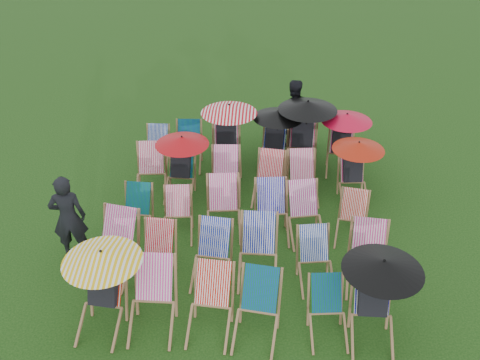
# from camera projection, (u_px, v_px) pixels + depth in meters

# --- Properties ---
(ground) EXTENTS (100.00, 100.00, 0.00)m
(ground) POSITION_uv_depth(u_px,v_px,m) (243.00, 234.00, 9.59)
(ground) COLOR black
(ground) RESTS_ON ground
(deckchair_0) EXTENTS (1.10, 1.17, 1.31)m
(deckchair_0) POSITION_uv_depth(u_px,v_px,m) (101.00, 290.00, 7.46)
(deckchair_0) COLOR olive
(deckchair_0) RESTS_ON ground
(deckchair_1) EXTENTS (0.66, 0.92, 1.00)m
(deckchair_1) POSITION_uv_depth(u_px,v_px,m) (152.00, 300.00, 7.55)
(deckchair_1) COLOR olive
(deckchair_1) RESTS_ON ground
(deckchair_2) EXTENTS (0.70, 0.92, 0.95)m
(deckchair_2) POSITION_uv_depth(u_px,v_px,m) (210.00, 305.00, 7.50)
(deckchair_2) COLOR olive
(deckchair_2) RESTS_ON ground
(deckchair_3) EXTENTS (0.74, 0.94, 0.94)m
(deckchair_3) POSITION_uv_depth(u_px,v_px,m) (257.00, 311.00, 7.41)
(deckchair_3) COLOR olive
(deckchair_3) RESTS_ON ground
(deckchair_4) EXTENTS (0.62, 0.81, 0.83)m
(deckchair_4) POSITION_uv_depth(u_px,v_px,m) (328.00, 313.00, 7.46)
(deckchair_4) COLOR olive
(deckchair_4) RESTS_ON ground
(deckchair_5) EXTENTS (1.10, 1.14, 1.31)m
(deckchair_5) POSITION_uv_depth(u_px,v_px,m) (376.00, 299.00, 7.30)
(deckchair_5) COLOR olive
(deckchair_5) RESTS_ON ground
(deckchair_6) EXTENTS (0.84, 1.05, 1.02)m
(deckchair_6) POSITION_uv_depth(u_px,v_px,m) (113.00, 248.00, 8.49)
(deckchair_6) COLOR olive
(deckchair_6) RESTS_ON ground
(deckchair_7) EXTENTS (0.62, 0.83, 0.86)m
(deckchair_7) POSITION_uv_depth(u_px,v_px,m) (156.00, 255.00, 8.47)
(deckchair_7) COLOR olive
(deckchair_7) RESTS_ON ground
(deckchair_8) EXTENTS (0.69, 0.90, 0.92)m
(deckchair_8) POSITION_uv_depth(u_px,v_px,m) (212.00, 256.00, 8.41)
(deckchair_8) COLOR olive
(deckchair_8) RESTS_ON ground
(deckchair_9) EXTENTS (0.66, 0.91, 0.98)m
(deckchair_9) POSITION_uv_depth(u_px,v_px,m) (258.00, 252.00, 8.43)
(deckchair_9) COLOR olive
(deckchair_9) RESTS_ON ground
(deckchair_10) EXTENTS (0.67, 0.86, 0.85)m
(deckchair_10) POSITION_uv_depth(u_px,v_px,m) (316.00, 261.00, 8.36)
(deckchair_10) COLOR olive
(deckchair_10) RESTS_ON ground
(deckchair_11) EXTENTS (0.73, 0.95, 0.97)m
(deckchair_11) POSITION_uv_depth(u_px,v_px,m) (368.00, 259.00, 8.30)
(deckchair_11) COLOR olive
(deckchair_11) RESTS_ON ground
(deckchair_12) EXTENTS (0.60, 0.80, 0.84)m
(deckchair_12) POSITION_uv_depth(u_px,v_px,m) (135.00, 213.00, 9.43)
(deckchair_12) COLOR olive
(deckchair_12) RESTS_ON ground
(deckchair_13) EXTENTS (0.61, 0.80, 0.81)m
(deckchair_13) POSITION_uv_depth(u_px,v_px,m) (178.00, 215.00, 9.39)
(deckchair_13) COLOR olive
(deckchair_13) RESTS_ON ground
(deckchair_14) EXTENTS (0.72, 0.94, 0.95)m
(deckchair_14) POSITION_uv_depth(u_px,v_px,m) (223.00, 209.00, 9.44)
(deckchair_14) COLOR olive
(deckchair_14) RESTS_ON ground
(deckchair_15) EXTENTS (0.70, 0.92, 0.94)m
(deckchair_15) POSITION_uv_depth(u_px,v_px,m) (272.00, 212.00, 9.36)
(deckchair_15) COLOR olive
(deckchair_15) RESTS_ON ground
(deckchair_16) EXTENTS (0.76, 0.95, 0.93)m
(deckchair_16) POSITION_uv_depth(u_px,v_px,m) (306.00, 214.00, 9.31)
(deckchair_16) COLOR olive
(deckchair_16) RESTS_ON ground
(deckchair_17) EXTENTS (0.67, 0.84, 0.82)m
(deckchair_17) POSITION_uv_depth(u_px,v_px,m) (352.00, 219.00, 9.29)
(deckchair_17) COLOR olive
(deckchair_17) RESTS_ON ground
(deckchair_18) EXTENTS (0.70, 0.91, 0.93)m
(deckchair_18) POSITION_uv_depth(u_px,v_px,m) (151.00, 172.00, 10.49)
(deckchair_18) COLOR olive
(deckchair_18) RESTS_ON ground
(deckchair_19) EXTENTS (1.03, 1.08, 1.22)m
(deckchair_19) POSITION_uv_depth(u_px,v_px,m) (180.00, 165.00, 10.35)
(deckchair_19) COLOR olive
(deckchair_19) RESTS_ON ground
(deckchair_20) EXTENTS (0.65, 0.88, 0.92)m
(deckchair_20) POSITION_uv_depth(u_px,v_px,m) (226.00, 176.00, 10.38)
(deckchair_20) COLOR olive
(deckchair_20) RESTS_ON ground
(deckchair_21) EXTENTS (0.70, 0.89, 0.89)m
(deckchair_21) POSITION_uv_depth(u_px,v_px,m) (269.00, 179.00, 10.30)
(deckchair_21) COLOR olive
(deckchair_21) RESTS_ON ground
(deckchair_22) EXTENTS (0.68, 0.88, 0.89)m
(deckchair_22) POSITION_uv_depth(u_px,v_px,m) (303.00, 178.00, 10.34)
(deckchair_22) COLOR olive
(deckchair_22) RESTS_ON ground
(deckchair_23) EXTENTS (0.99, 1.06, 1.18)m
(deckchair_23) POSITION_uv_depth(u_px,v_px,m) (355.00, 170.00, 10.25)
(deckchair_23) COLOR olive
(deckchair_23) RESTS_ON ground
(deckchair_24) EXTENTS (0.54, 0.75, 0.81)m
(deckchair_24) POSITION_uv_depth(u_px,v_px,m) (156.00, 148.00, 11.40)
(deckchair_24) COLOR olive
(deckchair_24) RESTS_ON ground
(deckchair_25) EXTENTS (0.63, 0.85, 0.90)m
(deckchair_25) POSITION_uv_depth(u_px,v_px,m) (188.00, 146.00, 11.37)
(deckchair_25) COLOR olive
(deckchair_25) RESTS_ON ground
(deckchair_26) EXTENTS (1.17, 1.24, 1.39)m
(deckchair_26) POSITION_uv_depth(u_px,v_px,m) (227.00, 136.00, 11.19)
(deckchair_26) COLOR olive
(deckchair_26) RESTS_ON ground
(deckchair_27) EXTENTS (1.05, 1.11, 1.25)m
(deckchair_27) POSITION_uv_depth(u_px,v_px,m) (275.00, 138.00, 11.26)
(deckchair_27) COLOR olive
(deckchair_27) RESTS_ON ground
(deckchair_28) EXTENTS (1.23, 1.28, 1.46)m
(deckchair_28) POSITION_uv_depth(u_px,v_px,m) (303.00, 133.00, 11.19)
(deckchair_28) COLOR olive
(deckchair_28) RESTS_ON ground
(deckchair_29) EXTENTS (1.05, 1.11, 1.25)m
(deckchair_29) POSITION_uv_depth(u_px,v_px,m) (342.00, 141.00, 11.13)
(deckchair_29) COLOR olive
(deckchair_29) RESTS_ON ground
(person_left) EXTENTS (0.63, 0.48, 1.56)m
(person_left) POSITION_uv_depth(u_px,v_px,m) (68.00, 217.00, 8.72)
(person_left) COLOR black
(person_left) RESTS_ON ground
(person_rear) EXTENTS (0.87, 0.74, 1.58)m
(person_rear) POSITION_uv_depth(u_px,v_px,m) (292.00, 113.00, 11.96)
(person_rear) COLOR black
(person_rear) RESTS_ON ground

